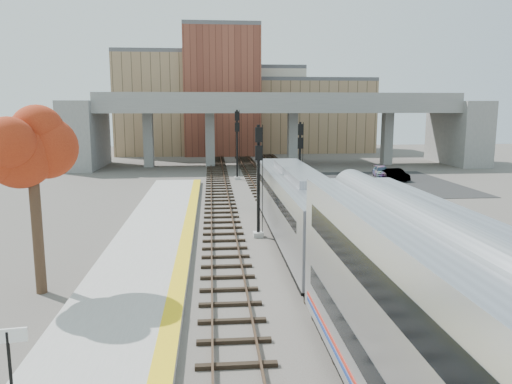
{
  "coord_description": "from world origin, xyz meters",
  "views": [
    {
      "loc": [
        -3.86,
        -21.19,
        7.75
      ],
      "look_at": [
        -1.11,
        9.4,
        2.5
      ],
      "focal_mm": 35.0,
      "sensor_mm": 36.0,
      "label": 1
    }
  ],
  "objects_px": {
    "locomotive": "(298,205)",
    "signal_mast_near": "(259,183)",
    "car_b": "(396,175)",
    "signal_mast_far": "(237,145)",
    "car_a": "(362,180)",
    "signal_mast_mid": "(300,166)",
    "tree": "(31,143)",
    "car_c": "(381,172)"
  },
  "relations": [
    {
      "from": "locomotive",
      "to": "signal_mast_near",
      "type": "xyz_separation_m",
      "value": [
        -2.1,
        1.68,
        1.0
      ]
    },
    {
      "from": "locomotive",
      "to": "car_b",
      "type": "xyz_separation_m",
      "value": [
        14.7,
        23.71,
        -1.63
      ]
    },
    {
      "from": "signal_mast_far",
      "to": "car_a",
      "type": "relative_size",
      "value": 2.12
    },
    {
      "from": "signal_mast_mid",
      "to": "tree",
      "type": "xyz_separation_m",
      "value": [
        -14.08,
        -17.37,
        3.12
      ]
    },
    {
      "from": "car_c",
      "to": "signal_mast_near",
      "type": "bearing_deg",
      "value": -114.14
    },
    {
      "from": "signal_mast_near",
      "to": "signal_mast_mid",
      "type": "xyz_separation_m",
      "value": [
        4.1,
        9.14,
        -0.09
      ]
    },
    {
      "from": "car_a",
      "to": "car_c",
      "type": "distance_m",
      "value": 7.72
    },
    {
      "from": "car_b",
      "to": "car_c",
      "type": "xyz_separation_m",
      "value": [
        -0.68,
        2.62,
        -0.03
      ]
    },
    {
      "from": "locomotive",
      "to": "signal_mast_near",
      "type": "relative_size",
      "value": 2.83
    },
    {
      "from": "signal_mast_mid",
      "to": "car_b",
      "type": "xyz_separation_m",
      "value": [
        12.7,
        12.88,
        -2.54
      ]
    },
    {
      "from": "tree",
      "to": "car_b",
      "type": "height_order",
      "value": "tree"
    },
    {
      "from": "signal_mast_far",
      "to": "car_a",
      "type": "xyz_separation_m",
      "value": [
        11.89,
        -6.05,
        -3.13
      ]
    },
    {
      "from": "locomotive",
      "to": "signal_mast_near",
      "type": "height_order",
      "value": "signal_mast_near"
    },
    {
      "from": "locomotive",
      "to": "signal_mast_far",
      "type": "distance_m",
      "value": 26.05
    },
    {
      "from": "signal_mast_far",
      "to": "tree",
      "type": "bearing_deg",
      "value": -107.09
    },
    {
      "from": "signal_mast_mid",
      "to": "car_b",
      "type": "height_order",
      "value": "signal_mast_mid"
    },
    {
      "from": "car_c",
      "to": "locomotive",
      "type": "bearing_deg",
      "value": -108.99
    },
    {
      "from": "car_a",
      "to": "signal_mast_mid",
      "type": "bearing_deg",
      "value": -144.51
    },
    {
      "from": "signal_mast_far",
      "to": "car_c",
      "type": "xyz_separation_m",
      "value": [
        16.12,
        0.41,
        -3.15
      ]
    },
    {
      "from": "locomotive",
      "to": "car_c",
      "type": "distance_m",
      "value": 29.88
    },
    {
      "from": "signal_mast_far",
      "to": "car_a",
      "type": "height_order",
      "value": "signal_mast_far"
    },
    {
      "from": "car_b",
      "to": "signal_mast_far",
      "type": "bearing_deg",
      "value": 162.44
    },
    {
      "from": "car_a",
      "to": "car_c",
      "type": "bearing_deg",
      "value": 43.0
    },
    {
      "from": "signal_mast_far",
      "to": "car_a",
      "type": "distance_m",
      "value": 13.7
    },
    {
      "from": "signal_mast_near",
      "to": "tree",
      "type": "relative_size",
      "value": 0.79
    },
    {
      "from": "car_a",
      "to": "car_b",
      "type": "relative_size",
      "value": 0.95
    },
    {
      "from": "signal_mast_near",
      "to": "car_a",
      "type": "xyz_separation_m",
      "value": [
        11.89,
        18.19,
        -2.64
      ]
    },
    {
      "from": "locomotive",
      "to": "car_c",
      "type": "height_order",
      "value": "locomotive"
    },
    {
      "from": "tree",
      "to": "car_c",
      "type": "relative_size",
      "value": 2.13
    },
    {
      "from": "signal_mast_far",
      "to": "car_a",
      "type": "bearing_deg",
      "value": -26.97
    },
    {
      "from": "signal_mast_mid",
      "to": "signal_mast_far",
      "type": "height_order",
      "value": "signal_mast_far"
    },
    {
      "from": "signal_mast_near",
      "to": "car_b",
      "type": "bearing_deg",
      "value": 52.66
    },
    {
      "from": "signal_mast_near",
      "to": "car_a",
      "type": "height_order",
      "value": "signal_mast_near"
    },
    {
      "from": "signal_mast_near",
      "to": "signal_mast_mid",
      "type": "distance_m",
      "value": 10.02
    },
    {
      "from": "locomotive",
      "to": "tree",
      "type": "height_order",
      "value": "tree"
    },
    {
      "from": "signal_mast_mid",
      "to": "car_b",
      "type": "distance_m",
      "value": 18.27
    },
    {
      "from": "car_a",
      "to": "signal_mast_near",
      "type": "bearing_deg",
      "value": -136.95
    },
    {
      "from": "signal_mast_mid",
      "to": "signal_mast_near",
      "type": "bearing_deg",
      "value": -114.15
    },
    {
      "from": "car_b",
      "to": "tree",
      "type": "bearing_deg",
      "value": -141.57
    },
    {
      "from": "signal_mast_mid",
      "to": "car_a",
      "type": "relative_size",
      "value": 1.88
    },
    {
      "from": "signal_mast_near",
      "to": "car_b",
      "type": "relative_size",
      "value": 1.81
    },
    {
      "from": "signal_mast_near",
      "to": "signal_mast_far",
      "type": "distance_m",
      "value": 24.25
    }
  ]
}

